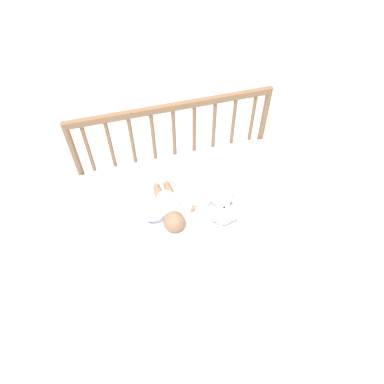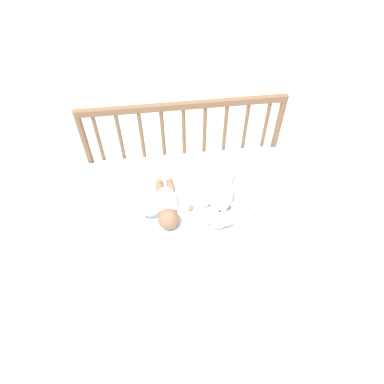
# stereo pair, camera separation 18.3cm
# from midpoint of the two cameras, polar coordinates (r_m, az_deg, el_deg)

# --- Properties ---
(ground_plane) EXTENTS (12.00, 12.00, 0.00)m
(ground_plane) POSITION_cam_midpoint_polar(r_m,az_deg,el_deg) (2.27, 2.29, -8.80)
(ground_plane) COLOR silver
(crib_mattress) EXTENTS (1.17, 0.68, 0.48)m
(crib_mattress) POSITION_cam_midpoint_polar(r_m,az_deg,el_deg) (2.07, 2.49, -5.32)
(crib_mattress) COLOR silver
(crib_mattress) RESTS_ON ground_plane
(crib_rail) EXTENTS (1.17, 0.04, 0.85)m
(crib_rail) POSITION_cam_midpoint_polar(r_m,az_deg,el_deg) (2.05, 1.23, 8.78)
(crib_rail) COLOR brown
(crib_rail) RESTS_ON ground_plane
(blanket) EXTENTS (0.77, 0.51, 0.01)m
(blanket) POSITION_cam_midpoint_polar(r_m,az_deg,el_deg) (1.86, 3.58, -1.81)
(blanket) COLOR white
(blanket) RESTS_ON crib_mattress
(teddy_bear) EXTENTS (0.33, 0.44, 0.12)m
(teddy_bear) POSITION_cam_midpoint_polar(r_m,az_deg,el_deg) (1.83, 7.62, -0.97)
(teddy_bear) COLOR silver
(teddy_bear) RESTS_ON crib_mattress
(baby) EXTENTS (0.27, 0.36, 0.11)m
(baby) POSITION_cam_midpoint_polar(r_m,az_deg,el_deg) (1.79, -1.28, -2.46)
(baby) COLOR white
(baby) RESTS_ON crib_mattress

